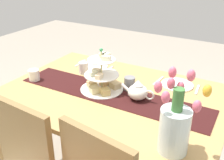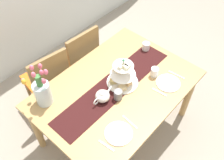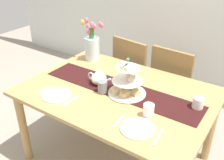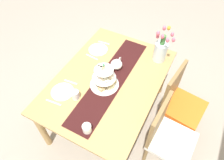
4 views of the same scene
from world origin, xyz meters
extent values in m
plane|color=gray|center=(0.00, 0.00, 0.00)|extent=(8.00, 8.00, 0.00)
cube|color=tan|center=(0.00, 0.00, 0.72)|extent=(1.51, 1.06, 0.03)
cylinder|color=tan|center=(0.68, -0.46, 0.35)|extent=(0.07, 0.07, 0.70)
cylinder|color=tan|center=(-0.68, 0.46, 0.35)|extent=(0.07, 0.07, 0.70)
cylinder|color=tan|center=(0.68, 0.46, 0.35)|extent=(0.07, 0.07, 0.70)
cylinder|color=olive|center=(-0.04, 0.98, 0.21)|extent=(0.04, 0.04, 0.41)
cylinder|color=olive|center=(-0.40, 1.03, 0.21)|extent=(0.04, 0.04, 0.41)
cylinder|color=olive|center=(-0.10, 0.63, 0.21)|extent=(0.04, 0.04, 0.41)
cylinder|color=olive|center=(-0.45, 0.68, 0.21)|extent=(0.04, 0.04, 0.41)
cube|color=orange|center=(-0.25, 0.83, 0.43)|extent=(0.48, 0.48, 0.05)
cube|color=olive|center=(-0.28, 0.64, 0.69)|extent=(0.42, 0.10, 0.45)
cylinder|color=olive|center=(0.40, 1.00, 0.21)|extent=(0.04, 0.04, 0.41)
cylinder|color=olive|center=(0.04, 1.02, 0.21)|extent=(0.04, 0.04, 0.41)
cylinder|color=olive|center=(0.37, 0.64, 0.21)|extent=(0.04, 0.04, 0.41)
cylinder|color=olive|center=(0.01, 0.66, 0.21)|extent=(0.04, 0.04, 0.41)
cube|color=silver|center=(0.20, 0.83, 0.43)|extent=(0.45, 0.45, 0.05)
cube|color=olive|center=(0.19, 0.64, 0.69)|extent=(0.42, 0.07, 0.45)
cube|color=black|center=(0.00, 0.03, 0.73)|extent=(1.36, 0.28, 0.00)
cylinder|color=beige|center=(0.09, 0.00, 0.88)|extent=(0.01, 0.01, 0.28)
cylinder|color=white|center=(0.09, 0.00, 0.74)|extent=(0.30, 0.30, 0.01)
cylinder|color=white|center=(0.09, 0.00, 0.85)|extent=(0.24, 0.24, 0.01)
cylinder|color=white|center=(0.09, 0.00, 0.96)|extent=(0.19, 0.19, 0.01)
cube|color=#DABC7E|center=(0.17, 0.01, 0.76)|extent=(0.07, 0.08, 0.04)
cube|color=beige|center=(0.10, 0.07, 0.76)|extent=(0.09, 0.09, 0.04)
cube|color=#D9C073|center=(0.02, 0.06, 0.76)|extent=(0.08, 0.08, 0.04)
cube|color=beige|center=(0.01, -0.06, 0.76)|extent=(0.09, 0.08, 0.04)
cube|color=#E4B97C|center=(0.10, -0.06, 0.76)|extent=(0.06, 0.07, 0.04)
cube|color=beige|center=(0.13, 0.00, 0.87)|extent=(0.06, 0.04, 0.03)
cube|color=silver|center=(0.13, 0.05, 0.87)|extent=(0.06, 0.07, 0.03)
cube|color=beige|center=(0.07, 0.07, 0.87)|extent=(0.04, 0.06, 0.03)
cube|color=beige|center=(0.05, 0.00, 0.98)|extent=(0.06, 0.05, 0.03)
cube|color=beige|center=(0.08, -0.04, 0.98)|extent=(0.04, 0.06, 0.03)
cube|color=beige|center=(0.10, -0.04, 0.98)|extent=(0.04, 0.06, 0.03)
sphere|color=#389356|center=(0.09, 0.00, 1.03)|extent=(0.02, 0.02, 0.02)
ellipsoid|color=white|center=(-0.19, 0.00, 0.79)|extent=(0.13, 0.13, 0.10)
cone|color=white|center=(-0.19, 0.00, 0.85)|extent=(0.06, 0.06, 0.04)
cylinder|color=white|center=(-0.10, 0.00, 0.80)|extent=(0.07, 0.02, 0.06)
torus|color=white|center=(-0.27, 0.00, 0.79)|extent=(0.07, 0.01, 0.07)
cylinder|color=silver|center=(-0.54, 0.37, 0.85)|extent=(0.15, 0.15, 0.23)
cylinder|color=#3D7538|center=(-0.54, 0.37, 1.01)|extent=(0.05, 0.05, 0.12)
ellipsoid|color=#E5607A|center=(-0.50, 0.37, 1.08)|extent=(0.04, 0.04, 0.06)
ellipsoid|color=#E5607A|center=(-0.46, 0.43, 1.08)|extent=(0.04, 0.04, 0.06)
ellipsoid|color=#E5607A|center=(-0.52, 0.48, 1.07)|extent=(0.04, 0.04, 0.06)
ellipsoid|color=#E5607A|center=(-0.64, 0.44, 1.04)|extent=(0.04, 0.04, 0.06)
ellipsoid|color=yellow|center=(-0.66, 0.38, 1.09)|extent=(0.04, 0.04, 0.06)
ellipsoid|color=#E5607A|center=(-0.58, 0.35, 1.13)|extent=(0.04, 0.04, 0.06)
ellipsoid|color=#E5607A|center=(-0.53, 0.31, 1.05)|extent=(0.04, 0.04, 0.06)
ellipsoid|color=#E5607A|center=(-0.49, 0.32, 1.11)|extent=(0.04, 0.04, 0.06)
cylinder|color=white|center=(0.61, 0.12, 0.78)|extent=(0.08, 0.08, 0.08)
cylinder|color=white|center=(-0.35, -0.33, 0.74)|extent=(0.23, 0.23, 0.01)
cube|color=silver|center=(-0.50, -0.33, 0.74)|extent=(0.03, 0.15, 0.01)
cube|color=silver|center=(-0.21, -0.33, 0.74)|extent=(0.03, 0.17, 0.01)
cylinder|color=white|center=(0.37, -0.33, 0.74)|extent=(0.23, 0.23, 0.01)
cube|color=silver|center=(0.22, -0.33, 0.74)|extent=(0.03, 0.15, 0.01)
cube|color=silver|center=(0.51, -0.33, 0.74)|extent=(0.03, 0.17, 0.01)
cylinder|color=slate|center=(-0.08, -0.09, 0.78)|extent=(0.08, 0.08, 0.09)
cylinder|color=white|center=(0.36, -0.17, 0.78)|extent=(0.08, 0.08, 0.09)
camera|label=1|loc=(-0.79, 1.40, 1.60)|focal=42.60mm
camera|label=2|loc=(-1.17, -0.99, 2.59)|focal=41.29mm
camera|label=3|loc=(0.97, -1.52, 1.82)|focal=41.79mm
camera|label=4|loc=(1.24, 0.69, 2.41)|focal=33.07mm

